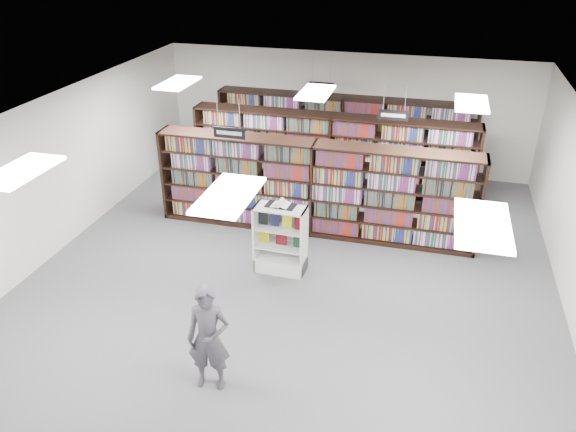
% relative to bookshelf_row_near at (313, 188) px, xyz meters
% --- Properties ---
extents(floor, '(12.00, 12.00, 0.00)m').
position_rel_bookshelf_row_near_xyz_m(floor, '(0.00, -2.00, -1.05)').
color(floor, '#535458').
rests_on(floor, ground).
extents(ceiling, '(10.00, 12.00, 0.10)m').
position_rel_bookshelf_row_near_xyz_m(ceiling, '(0.00, -2.00, 2.15)').
color(ceiling, white).
rests_on(ceiling, wall_back).
extents(wall_back, '(10.00, 0.10, 3.20)m').
position_rel_bookshelf_row_near_xyz_m(wall_back, '(0.00, 4.00, 0.55)').
color(wall_back, white).
rests_on(wall_back, ground).
extents(wall_left, '(0.10, 12.00, 3.20)m').
position_rel_bookshelf_row_near_xyz_m(wall_left, '(-5.00, -2.00, 0.55)').
color(wall_left, white).
rests_on(wall_left, ground).
extents(bookshelf_row_near, '(7.00, 0.60, 2.10)m').
position_rel_bookshelf_row_near_xyz_m(bookshelf_row_near, '(0.00, 0.00, 0.00)').
color(bookshelf_row_near, black).
rests_on(bookshelf_row_near, floor).
extents(bookshelf_row_mid, '(7.00, 0.60, 2.10)m').
position_rel_bookshelf_row_near_xyz_m(bookshelf_row_mid, '(0.00, 2.00, 0.00)').
color(bookshelf_row_mid, black).
rests_on(bookshelf_row_mid, floor).
extents(bookshelf_row_far, '(7.00, 0.60, 2.10)m').
position_rel_bookshelf_row_near_xyz_m(bookshelf_row_far, '(0.00, 3.70, 0.00)').
color(bookshelf_row_far, black).
rests_on(bookshelf_row_far, floor).
extents(aisle_sign_left, '(0.65, 0.02, 0.80)m').
position_rel_bookshelf_row_near_xyz_m(aisle_sign_left, '(-1.50, -1.00, 1.48)').
color(aisle_sign_left, '#B2B2B7').
rests_on(aisle_sign_left, ceiling).
extents(aisle_sign_right, '(0.65, 0.02, 0.80)m').
position_rel_bookshelf_row_near_xyz_m(aisle_sign_right, '(1.50, 1.00, 1.48)').
color(aisle_sign_right, '#B2B2B7').
rests_on(aisle_sign_right, ceiling).
extents(aisle_sign_center, '(0.65, 0.02, 0.80)m').
position_rel_bookshelf_row_near_xyz_m(aisle_sign_center, '(-0.50, 3.00, 1.48)').
color(aisle_sign_center, '#B2B2B7').
rests_on(aisle_sign_center, ceiling).
extents(troffer_front_left, '(0.60, 1.20, 0.04)m').
position_rel_bookshelf_row_near_xyz_m(troffer_front_left, '(-3.00, -5.00, 2.11)').
color(troffer_front_left, white).
rests_on(troffer_front_left, ceiling).
extents(troffer_front_center, '(0.60, 1.20, 0.04)m').
position_rel_bookshelf_row_near_xyz_m(troffer_front_center, '(0.00, -5.00, 2.11)').
color(troffer_front_center, white).
rests_on(troffer_front_center, ceiling).
extents(troffer_front_right, '(0.60, 1.20, 0.04)m').
position_rel_bookshelf_row_near_xyz_m(troffer_front_right, '(3.00, -5.00, 2.11)').
color(troffer_front_right, white).
rests_on(troffer_front_right, ceiling).
extents(troffer_back_left, '(0.60, 1.20, 0.04)m').
position_rel_bookshelf_row_near_xyz_m(troffer_back_left, '(-3.00, 0.00, 2.11)').
color(troffer_back_left, white).
rests_on(troffer_back_left, ceiling).
extents(troffer_back_center, '(0.60, 1.20, 0.04)m').
position_rel_bookshelf_row_near_xyz_m(troffer_back_center, '(0.00, 0.00, 2.11)').
color(troffer_back_center, white).
rests_on(troffer_back_center, ceiling).
extents(troffer_back_right, '(0.60, 1.20, 0.04)m').
position_rel_bookshelf_row_near_xyz_m(troffer_back_right, '(3.00, 0.00, 2.11)').
color(troffer_back_right, white).
rests_on(troffer_back_right, ceiling).
extents(endcap_display, '(1.01, 0.53, 1.39)m').
position_rel_bookshelf_row_near_xyz_m(endcap_display, '(-0.26, -1.71, -0.58)').
color(endcap_display, silver).
rests_on(endcap_display, floor).
extents(open_book, '(0.59, 0.37, 0.13)m').
position_rel_bookshelf_row_near_xyz_m(open_book, '(-0.28, -1.67, 0.38)').
color(open_book, black).
rests_on(open_book, endcap_display).
extents(shopper, '(0.69, 0.51, 1.73)m').
position_rel_bookshelf_row_near_xyz_m(shopper, '(-0.41, -5.04, -0.19)').
color(shopper, '#4D4852').
rests_on(shopper, floor).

